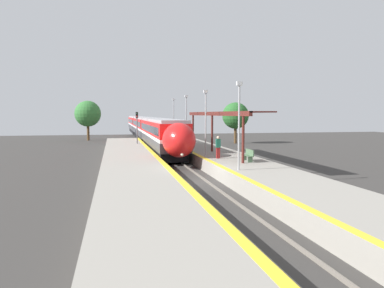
{
  "coord_description": "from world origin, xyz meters",
  "views": [
    {
      "loc": [
        -5.3,
        -23.79,
        4.54
      ],
      "look_at": [
        0.56,
        4.07,
        2.25
      ],
      "focal_mm": 35.0,
      "sensor_mm": 36.0,
      "label": 1
    }
  ],
  "objects": [
    {
      "name": "rail_left",
      "position": [
        -0.72,
        0.0,
        0.07
      ],
      "size": [
        0.08,
        90.0,
        0.15
      ],
      "primitive_type": "cube",
      "color": "slate",
      "rests_on": "ground_plane"
    },
    {
      "name": "platform_left",
      "position": [
        -3.91,
        0.0,
        0.5
      ],
      "size": [
        4.59,
        64.0,
        1.0
      ],
      "color": "gray",
      "rests_on": "ground_plane"
    },
    {
      "name": "station_canopy",
      "position": [
        4.41,
        10.34,
        4.52
      ],
      "size": [
        2.02,
        20.28,
        3.75
      ],
      "color": "#511E19",
      "rests_on": "platform_right"
    },
    {
      "name": "rail_right",
      "position": [
        0.72,
        0.0,
        0.07
      ],
      "size": [
        0.08,
        90.0,
        0.15
      ],
      "primitive_type": "cube",
      "color": "slate",
      "rests_on": "ground_plane"
    },
    {
      "name": "person_waiting",
      "position": [
        2.86,
        4.86,
        1.93
      ],
      "size": [
        0.36,
        0.24,
        1.79
      ],
      "color": "maroon",
      "rests_on": "platform_right"
    },
    {
      "name": "background_tree_right",
      "position": [
        13.11,
        31.17,
        4.26
      ],
      "size": [
        4.08,
        4.08,
        6.32
      ],
      "color": "brown",
      "rests_on": "ground_plane"
    },
    {
      "name": "platform_bench",
      "position": [
        4.59,
        2.65,
        1.47
      ],
      "size": [
        0.44,
        1.68,
        0.89
      ],
      "color": "#4C6B4C",
      "rests_on": "platform_right"
    },
    {
      "name": "background_tree_left",
      "position": [
        -9.55,
        42.44,
        4.56
      ],
      "size": [
        4.42,
        4.42,
        6.79
      ],
      "color": "brown",
      "rests_on": "ground_plane"
    },
    {
      "name": "ground_plane",
      "position": [
        0.0,
        0.0,
        0.0
      ],
      "size": [
        120.0,
        120.0,
        0.0
      ],
      "primitive_type": "plane",
      "color": "#383533"
    },
    {
      "name": "lamppost_farthest",
      "position": [
        2.43,
        24.65,
        4.17
      ],
      "size": [
        0.36,
        0.2,
        5.57
      ],
      "color": "#9E9EA3",
      "rests_on": "platform_right"
    },
    {
      "name": "lamppost_near",
      "position": [
        2.43,
        -1.4,
        4.17
      ],
      "size": [
        0.36,
        0.2,
        5.57
      ],
      "color": "#9E9EA3",
      "rests_on": "platform_right"
    },
    {
      "name": "lamppost_mid",
      "position": [
        2.43,
        7.28,
        4.17
      ],
      "size": [
        0.36,
        0.2,
        5.57
      ],
      "color": "#9E9EA3",
      "rests_on": "platform_right"
    },
    {
      "name": "lamppost_far",
      "position": [
        2.43,
        15.97,
        4.17
      ],
      "size": [
        0.36,
        0.2,
        5.57
      ],
      "color": "#9E9EA3",
      "rests_on": "platform_right"
    },
    {
      "name": "train",
      "position": [
        0.0,
        39.92,
        2.28
      ],
      "size": [
        2.89,
        70.19,
        3.99
      ],
      "color": "black",
      "rests_on": "ground_plane"
    },
    {
      "name": "platform_right",
      "position": [
        3.96,
        0.0,
        0.5
      ],
      "size": [
        4.69,
        64.0,
        1.0
      ],
      "color": "gray",
      "rests_on": "ground_plane"
    },
    {
      "name": "railway_signal",
      "position": [
        -2.53,
        21.34,
        2.89
      ],
      "size": [
        0.28,
        0.28,
        4.77
      ],
      "color": "#59595E",
      "rests_on": "ground_plane"
    }
  ]
}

